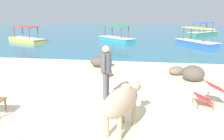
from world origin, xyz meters
The scene contains 13 objects.
sand_beach centered at (0.00, 0.00, 0.02)m, with size 18.00×14.00×0.04m, color beige.
water_surface centered at (0.00, 22.00, 0.00)m, with size 60.00×36.00×0.03m, color teal.
cow centered at (1.07, -0.47, 0.72)m, with size 0.96×1.85×1.03m.
deck_chair_near centered at (3.31, 1.26, 0.42)m, with size 0.81×0.60×0.68m.
person_standing centered at (0.37, 1.46, 0.99)m, with size 0.32×0.51×1.62m.
shore_rock_large centered at (3.27, 3.76, 0.34)m, with size 0.84×0.62×0.61m, color brown.
shore_rock_medium centered at (2.76, 4.63, 0.22)m, with size 0.69×0.53×0.35m, color #756651.
shore_rock_small centered at (-0.60, 5.64, 0.30)m, with size 1.02×0.90×0.52m, color brown.
shore_rock_flat centered at (-0.05, 3.96, 0.21)m, with size 0.56×0.44×0.33m, color gray.
boat_yellow centered at (-8.51, 13.70, 0.29)m, with size 3.76×2.82×1.29m.
boat_blue centered at (5.12, 13.96, 0.29)m, with size 2.95×3.71×1.29m.
boat_teal centered at (-1.20, 15.39, 0.29)m, with size 3.47×3.35×1.29m.
boat_green centered at (7.10, 21.88, 0.29)m, with size 3.47×3.35×1.29m.
Camera 1 is at (1.63, -5.58, 2.70)m, focal length 39.86 mm.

